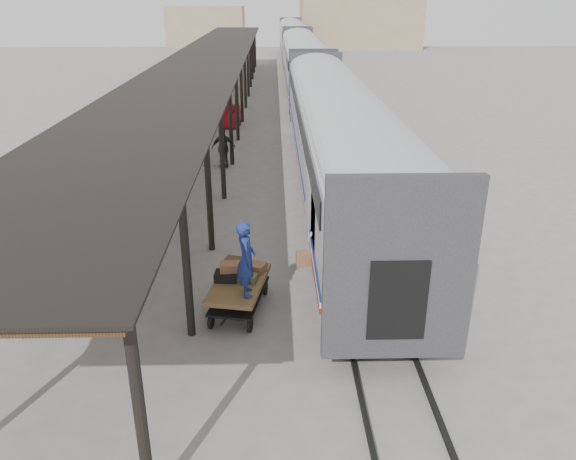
# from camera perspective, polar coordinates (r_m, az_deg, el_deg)

# --- Properties ---
(ground) EXTENTS (160.00, 160.00, 0.00)m
(ground) POSITION_cam_1_polar(r_m,az_deg,el_deg) (15.88, -3.92, -6.47)
(ground) COLOR slate
(ground) RESTS_ON ground
(train) EXTENTS (3.45, 76.01, 4.01)m
(train) POSITION_cam_1_polar(r_m,az_deg,el_deg) (47.96, 1.60, 16.78)
(train) COLOR silver
(train) RESTS_ON ground
(canopy) EXTENTS (4.90, 64.30, 4.15)m
(canopy) POSITION_cam_1_polar(r_m,az_deg,el_deg) (38.24, -7.97, 17.01)
(canopy) COLOR #422B19
(canopy) RESTS_ON ground
(rails) EXTENTS (1.54, 150.00, 0.12)m
(rails) POSITION_cam_1_polar(r_m,az_deg,el_deg) (48.51, 1.56, 13.72)
(rails) COLOR black
(rails) RESTS_ON ground
(building_far) EXTENTS (18.00, 10.00, 8.00)m
(building_far) POSITION_cam_1_polar(r_m,az_deg,el_deg) (92.86, 7.25, 20.37)
(building_far) COLOR tan
(building_far) RESTS_ON ground
(building_left) EXTENTS (12.00, 8.00, 6.00)m
(building_left) POSITION_cam_1_polar(r_m,az_deg,el_deg) (96.55, -8.29, 19.82)
(building_left) COLOR tan
(building_left) RESTS_ON ground
(baggage_cart) EXTENTS (1.68, 2.59, 0.86)m
(baggage_cart) POSITION_cam_1_polar(r_m,az_deg,el_deg) (14.81, -4.99, -5.96)
(baggage_cart) COLOR olive
(baggage_cart) RESTS_ON ground
(suitcase_stack) EXTENTS (1.38, 1.14, 0.45)m
(suitcase_stack) POSITION_cam_1_polar(r_m,az_deg,el_deg) (14.94, -5.17, -4.01)
(suitcase_stack) COLOR #38373A
(suitcase_stack) RESTS_ON baggage_cart
(luggage_tug) EXTENTS (1.10, 1.60, 1.31)m
(luggage_tug) POSITION_cam_1_polar(r_m,az_deg,el_deg) (36.08, -5.75, 11.30)
(luggage_tug) COLOR maroon
(luggage_tug) RESTS_ON ground
(porter) EXTENTS (0.55, 0.76, 1.94)m
(porter) POSITION_cam_1_polar(r_m,az_deg,el_deg) (13.67, -4.27, -2.93)
(porter) COLOR navy
(porter) RESTS_ON baggage_cart
(pedestrian) EXTENTS (1.19, 0.62, 1.94)m
(pedestrian) POSITION_cam_1_polar(r_m,az_deg,el_deg) (27.28, -6.56, 8.30)
(pedestrian) COLOR black
(pedestrian) RESTS_ON ground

